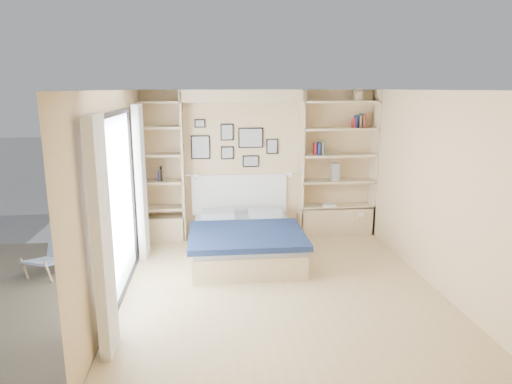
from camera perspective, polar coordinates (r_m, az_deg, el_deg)
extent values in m
plane|color=tan|center=(6.10, 2.80, -11.58)|extent=(4.50, 4.50, 0.00)
plane|color=tan|center=(7.89, 0.41, 3.57)|extent=(4.00, 0.00, 4.00)
plane|color=tan|center=(3.58, 8.54, -8.08)|extent=(4.00, 0.00, 4.00)
plane|color=tan|center=(5.74, -17.19, -0.53)|extent=(0.00, 4.50, 4.50)
plane|color=tan|center=(6.32, 21.15, 0.36)|extent=(0.00, 4.50, 4.50)
plane|color=white|center=(5.56, 3.09, 12.61)|extent=(4.50, 4.50, 0.00)
cube|color=tan|center=(7.68, -9.14, 3.15)|extent=(0.04, 0.35, 2.50)
cube|color=tan|center=(7.83, 5.66, 3.43)|extent=(0.04, 0.35, 2.50)
cube|color=tan|center=(7.58, -1.73, 11.92)|extent=(2.00, 0.35, 0.20)
cube|color=tan|center=(8.18, 14.50, 3.49)|extent=(0.04, 0.35, 2.50)
cube|color=tan|center=(7.75, -14.17, 3.01)|extent=(0.04, 0.35, 2.50)
cube|color=tan|center=(8.20, 9.97, -3.43)|extent=(1.30, 0.35, 0.50)
cube|color=tan|center=(7.95, -11.40, -4.40)|extent=(0.70, 0.35, 0.40)
cube|color=black|center=(5.60, -17.55, 9.28)|extent=(0.04, 2.08, 0.06)
cube|color=black|center=(6.13, -16.14, -11.69)|extent=(0.04, 2.08, 0.06)
cube|color=black|center=(4.81, -18.99, -5.05)|extent=(0.04, 0.06, 2.20)
cube|color=black|center=(6.75, -15.24, 0.23)|extent=(0.04, 0.06, 2.20)
cube|color=silver|center=(5.77, -16.91, -1.78)|extent=(0.01, 2.00, 2.20)
cube|color=white|center=(4.52, -18.69, -5.52)|extent=(0.10, 0.45, 2.30)
cube|color=white|center=(7.00, -14.18, 1.15)|extent=(0.10, 0.45, 2.30)
cube|color=tan|center=(8.14, 10.04, -1.74)|extent=(1.30, 0.35, 0.04)
cube|color=tan|center=(8.04, 10.16, 1.36)|extent=(1.30, 0.35, 0.04)
cube|color=tan|center=(7.96, 10.29, 4.54)|extent=(1.30, 0.35, 0.04)
cube|color=tan|center=(7.91, 10.42, 7.77)|extent=(1.30, 0.35, 0.04)
cube|color=tan|center=(7.88, 10.55, 11.02)|extent=(1.30, 0.35, 0.04)
cube|color=tan|center=(7.85, -11.51, -1.96)|extent=(0.70, 0.35, 0.04)
cube|color=tan|center=(7.75, -11.66, 1.26)|extent=(0.70, 0.35, 0.04)
cube|color=tan|center=(7.68, -11.81, 4.55)|extent=(0.70, 0.35, 0.04)
cube|color=tan|center=(7.63, -11.96, 7.90)|extent=(0.70, 0.35, 0.04)
cube|color=tan|center=(7.60, -12.10, 10.90)|extent=(0.70, 0.35, 0.04)
cube|color=tan|center=(6.98, -1.40, -6.85)|extent=(1.55, 1.93, 0.34)
cube|color=#A6ABB5|center=(6.91, -1.40, -5.14)|extent=(1.51, 1.89, 0.10)
cube|color=#121F3E|center=(6.58, -1.18, -5.44)|extent=(1.65, 1.35, 0.08)
cube|color=#A6ABB5|center=(7.50, -4.77, -2.86)|extent=(0.53, 0.39, 0.12)
cube|color=#A6ABB5|center=(7.55, 1.11, -2.70)|extent=(0.53, 0.39, 0.12)
cube|color=white|center=(7.93, -2.09, -0.29)|extent=(1.65, 0.04, 0.70)
cube|color=black|center=(7.77, -6.94, 5.57)|extent=(0.32, 0.02, 0.40)
cube|color=gray|center=(7.76, -6.94, 5.56)|extent=(0.28, 0.01, 0.36)
cube|color=black|center=(7.75, -3.64, 7.48)|extent=(0.22, 0.02, 0.28)
cube|color=gray|center=(7.74, -3.63, 7.47)|extent=(0.18, 0.01, 0.24)
cube|color=black|center=(7.79, -3.60, 4.92)|extent=(0.22, 0.02, 0.22)
cube|color=gray|center=(7.78, -3.60, 4.90)|extent=(0.18, 0.01, 0.18)
cube|color=black|center=(7.79, -0.67, 6.79)|extent=(0.42, 0.02, 0.34)
cube|color=gray|center=(7.78, -0.66, 6.78)|extent=(0.38, 0.01, 0.30)
cube|color=black|center=(7.84, -0.66, 3.88)|extent=(0.28, 0.02, 0.20)
cube|color=gray|center=(7.83, -0.65, 3.87)|extent=(0.24, 0.01, 0.16)
cube|color=black|center=(7.85, 2.04, 5.73)|extent=(0.20, 0.02, 0.26)
cube|color=gray|center=(7.84, 2.05, 5.72)|extent=(0.16, 0.01, 0.22)
cube|color=black|center=(7.73, -7.02, 8.51)|extent=(0.18, 0.02, 0.14)
cube|color=gray|center=(7.72, -7.02, 8.51)|extent=(0.14, 0.01, 0.10)
cylinder|color=silver|center=(7.62, -8.08, 2.12)|extent=(0.20, 0.02, 0.02)
cone|color=white|center=(7.62, -7.33, 1.99)|extent=(0.13, 0.12, 0.15)
cylinder|color=silver|center=(7.75, 4.74, 2.38)|extent=(0.20, 0.02, 0.02)
cone|color=white|center=(7.74, 4.01, 2.22)|extent=(0.13, 0.12, 0.15)
cube|color=#A51E1E|center=(7.83, 7.34, 5.37)|extent=(0.02, 0.15, 0.19)
cube|color=navy|center=(7.85, 7.77, 5.40)|extent=(0.03, 0.15, 0.20)
cube|color=black|center=(7.85, 8.03, 5.41)|extent=(0.03, 0.15, 0.20)
cube|color=#BFB28C|center=(7.86, 8.32, 5.40)|extent=(0.04, 0.15, 0.20)
cube|color=#2A614D|center=(7.87, 8.43, 5.53)|extent=(0.03, 0.15, 0.24)
cube|color=#A51E1E|center=(7.97, 12.08, 8.45)|extent=(0.02, 0.15, 0.16)
cube|color=navy|center=(7.98, 12.35, 8.57)|extent=(0.03, 0.15, 0.20)
cube|color=black|center=(7.98, 12.51, 8.62)|extent=(0.03, 0.15, 0.21)
cube|color=#BFB28C|center=(8.00, 12.89, 8.56)|extent=(0.04, 0.15, 0.20)
cube|color=#255C54|center=(8.00, 12.98, 8.72)|extent=(0.03, 0.15, 0.24)
cube|color=#A51E1E|center=(8.01, 13.22, 8.68)|extent=(0.03, 0.15, 0.23)
cube|color=navy|center=(7.73, -12.01, 2.09)|extent=(0.02, 0.15, 0.19)
cube|color=black|center=(7.72, -11.78, 2.28)|extent=(0.03, 0.15, 0.24)
cube|color=beige|center=(7.73, -11.87, 2.11)|extent=(0.03, 0.15, 0.20)
cube|color=tan|center=(7.96, 12.62, 11.63)|extent=(0.13, 0.13, 0.15)
cone|color=tan|center=(7.96, 12.66, 12.46)|extent=(0.20, 0.20, 0.08)
cube|color=slate|center=(7.99, 9.88, 2.55)|extent=(0.12, 0.12, 0.30)
cube|color=white|center=(8.04, 9.13, -1.63)|extent=(0.22, 0.16, 0.03)
cylinder|color=tan|center=(6.86, -26.94, -8.62)|extent=(0.07, 0.12, 0.35)
cylinder|color=tan|center=(6.61, -24.50, -9.17)|extent=(0.07, 0.12, 0.35)
cylinder|color=tan|center=(7.16, -24.35, -6.74)|extent=(0.14, 0.28, 0.57)
cylinder|color=tan|center=(6.92, -21.93, -7.19)|extent=(0.14, 0.28, 0.57)
cube|color=#3752A5|center=(6.83, -24.81, -7.87)|extent=(0.55, 0.59, 0.13)
cube|color=#3752A5|center=(7.00, -23.15, -5.54)|extent=(0.44, 0.33, 0.46)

